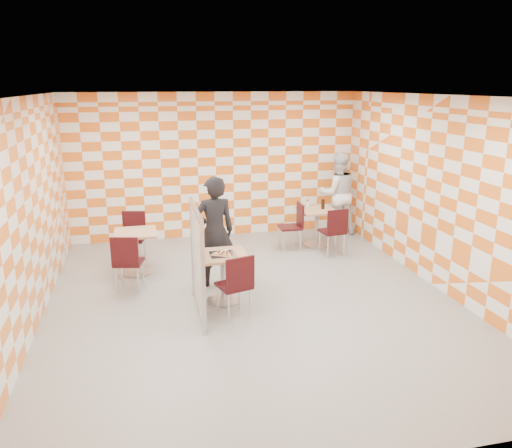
# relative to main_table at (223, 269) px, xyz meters

# --- Properties ---
(room_shell) EXTENTS (7.00, 7.00, 7.00)m
(room_shell) POSITION_rel_main_table_xyz_m (0.42, 0.43, 0.99)
(room_shell) COLOR gray
(room_shell) RESTS_ON ground
(main_table) EXTENTS (0.70, 0.70, 0.75)m
(main_table) POSITION_rel_main_table_xyz_m (0.00, 0.00, 0.00)
(main_table) COLOR tan
(main_table) RESTS_ON ground
(second_table) EXTENTS (0.70, 0.70, 0.75)m
(second_table) POSITION_rel_main_table_xyz_m (2.26, 2.22, 0.00)
(second_table) COLOR tan
(second_table) RESTS_ON ground
(empty_table) EXTENTS (0.70, 0.70, 0.75)m
(empty_table) POSITION_rel_main_table_xyz_m (-1.26, 1.47, 0.00)
(empty_table) COLOR tan
(empty_table) RESTS_ON ground
(chair_main_front) EXTENTS (0.52, 0.53, 0.92)m
(chair_main_front) POSITION_rel_main_table_xyz_m (0.09, -0.59, 0.04)
(chair_main_front) COLOR black
(chair_main_front) RESTS_ON ground
(chair_second_front) EXTENTS (0.47, 0.48, 0.92)m
(chair_second_front) POSITION_rel_main_table_xyz_m (2.38, 1.57, 0.04)
(chair_second_front) COLOR black
(chair_second_front) RESTS_ON ground
(chair_second_side) EXTENTS (0.45, 0.44, 0.92)m
(chair_second_side) POSITION_rel_main_table_xyz_m (1.77, 2.12, 0.04)
(chair_second_side) COLOR black
(chair_second_side) RESTS_ON ground
(chair_empty_near) EXTENTS (0.50, 0.51, 0.92)m
(chair_empty_near) POSITION_rel_main_table_xyz_m (-1.39, 0.70, 0.04)
(chair_empty_near) COLOR black
(chair_empty_near) RESTS_ON ground
(chair_empty_far) EXTENTS (0.50, 0.51, 0.92)m
(chair_empty_far) POSITION_rel_main_table_xyz_m (-1.30, 2.10, 0.04)
(chair_empty_far) COLOR black
(chair_empty_far) RESTS_ON ground
(partition) EXTENTS (0.08, 1.38, 1.55)m
(partition) POSITION_rel_main_table_xyz_m (-0.41, -0.32, 0.28)
(partition) COLOR white
(partition) RESTS_ON ground
(man_dark) EXTENTS (0.69, 0.49, 1.79)m
(man_dark) POSITION_rel_main_table_xyz_m (-0.02, 0.68, 0.38)
(man_dark) COLOR black
(man_dark) RESTS_ON ground
(man_white) EXTENTS (0.92, 0.75, 1.78)m
(man_white) POSITION_rel_main_table_xyz_m (2.97, 2.94, 0.38)
(man_white) COLOR white
(man_white) RESTS_ON ground
(pizza_on_foil) EXTENTS (0.40, 0.40, 0.04)m
(pizza_on_foil) POSITION_rel_main_table_xyz_m (-0.00, -0.02, 0.26)
(pizza_on_foil) COLOR silver
(pizza_on_foil) RESTS_ON main_table
(sport_bottle) EXTENTS (0.06, 0.06, 0.20)m
(sport_bottle) POSITION_rel_main_table_xyz_m (2.08, 2.30, 0.33)
(sport_bottle) COLOR white
(sport_bottle) RESTS_ON second_table
(soda_bottle) EXTENTS (0.07, 0.07, 0.23)m
(soda_bottle) POSITION_rel_main_table_xyz_m (2.39, 2.25, 0.34)
(soda_bottle) COLOR black
(soda_bottle) RESTS_ON second_table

